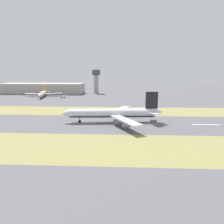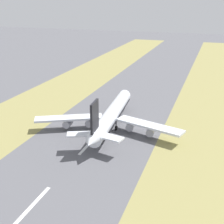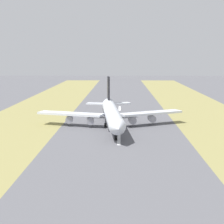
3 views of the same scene
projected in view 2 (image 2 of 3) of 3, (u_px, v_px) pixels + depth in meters
name	position (u px, v px, depth m)	size (l,w,h in m)	color
ground_plane	(104.00, 128.00, 138.13)	(800.00, 800.00, 0.00)	#56565B
grass_median_west	(17.00, 116.00, 151.73)	(40.00, 600.00, 0.01)	olive
grass_median_east	(209.00, 142.00, 124.54)	(40.00, 600.00, 0.01)	olive
centreline_dash_near	(33.00, 205.00, 86.94)	(1.20, 18.00, 0.01)	silver
centreline_dash_mid	(88.00, 145.00, 122.44)	(1.20, 18.00, 0.01)	silver
centreline_dash_far	(119.00, 111.00, 157.94)	(1.20, 18.00, 0.01)	silver
airplane_main_jet	(111.00, 116.00, 135.46)	(63.89, 67.22, 20.20)	silver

